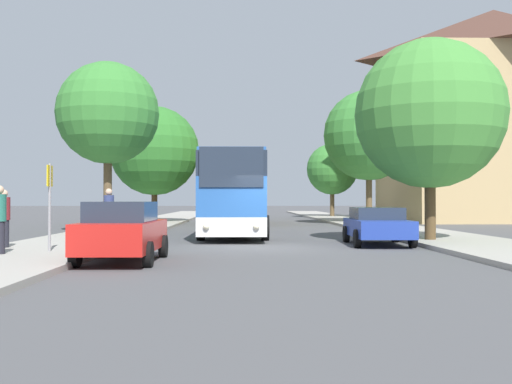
# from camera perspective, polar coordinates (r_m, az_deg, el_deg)

# --- Properties ---
(ground_plane) EXTENTS (300.00, 300.00, 0.00)m
(ground_plane) POSITION_cam_1_polar(r_m,az_deg,el_deg) (20.05, 1.62, -5.34)
(ground_plane) COLOR #4C4C4F
(ground_plane) RESTS_ON ground
(sidewalk_left) EXTENTS (4.00, 120.00, 0.15)m
(sidewalk_left) POSITION_cam_1_polar(r_m,az_deg,el_deg) (20.87, -18.02, -4.91)
(sidewalk_left) COLOR #A39E93
(sidewalk_left) RESTS_ON ground_plane
(sidewalk_right) EXTENTS (4.00, 120.00, 0.15)m
(sidewalk_right) POSITION_cam_1_polar(r_m,az_deg,el_deg) (21.58, 20.59, -4.77)
(sidewalk_right) COLOR #A39E93
(sidewalk_right) RESTS_ON ground_plane
(building_right_background) EXTENTS (15.46, 13.54, 16.40)m
(building_right_background) POSITION_cam_1_polar(r_m,az_deg,el_deg) (50.24, 21.73, 6.83)
(building_right_background) COLOR tan
(building_right_background) RESTS_ON ground_plane
(bus_front) EXTENTS (2.95, 11.63, 3.52)m
(bus_front) POSITION_cam_1_polar(r_m,az_deg,el_deg) (27.07, -2.01, -0.18)
(bus_front) COLOR silver
(bus_front) RESTS_ON ground_plane
(bus_middle) EXTENTS (2.99, 10.58, 3.56)m
(bus_middle) POSITION_cam_1_polar(r_m,az_deg,el_deg) (40.91, -1.79, -0.37)
(bus_middle) COLOR #2D2D2D
(bus_middle) RESTS_ON ground_plane
(parked_car_left_curb) EXTENTS (1.96, 4.06, 1.55)m
(parked_car_left_curb) POSITION_cam_1_polar(r_m,az_deg,el_deg) (15.75, -12.59, -3.63)
(parked_car_left_curb) COLOR red
(parked_car_left_curb) RESTS_ON ground_plane
(parked_car_right_near) EXTENTS (2.17, 4.29, 1.33)m
(parked_car_right_near) POSITION_cam_1_polar(r_m,az_deg,el_deg) (21.78, 11.46, -3.08)
(parked_car_right_near) COLOR #233D9E
(parked_car_right_near) RESTS_ON ground_plane
(bus_stop_sign) EXTENTS (0.08, 0.45, 2.48)m
(bus_stop_sign) POSITION_cam_1_polar(r_m,az_deg,el_deg) (17.87, -19.06, -0.42)
(bus_stop_sign) COLOR gray
(bus_stop_sign) RESTS_ON sidewalk_left
(pedestrian_waiting_near) EXTENTS (0.36, 0.36, 1.86)m
(pedestrian_waiting_near) POSITION_cam_1_polar(r_m,az_deg,el_deg) (21.89, -13.84, -2.06)
(pedestrian_waiting_near) COLOR #23232D
(pedestrian_waiting_near) RESTS_ON sidewalk_left
(pedestrian_waiting_far) EXTENTS (0.36, 0.36, 1.76)m
(pedestrian_waiting_far) POSITION_cam_1_polar(r_m,az_deg,el_deg) (19.82, -22.88, -2.32)
(pedestrian_waiting_far) COLOR #23232D
(pedestrian_waiting_far) RESTS_ON sidewalk_left
(tree_left_near) EXTENTS (6.02, 6.02, 7.80)m
(tree_left_near) POSITION_cam_1_polar(r_m,az_deg,el_deg) (41.18, -9.64, 3.88)
(tree_left_near) COLOR #47331E
(tree_left_near) RESTS_ON sidewalk_left
(tree_left_far) EXTENTS (4.92, 4.92, 8.11)m
(tree_left_far) POSITION_cam_1_polar(r_m,az_deg,el_deg) (29.95, -13.92, 7.27)
(tree_left_far) COLOR brown
(tree_left_far) RESTS_ON sidewalk_left
(tree_right_near) EXTENTS (5.49, 5.49, 7.37)m
(tree_right_near) POSITION_cam_1_polar(r_m,az_deg,el_deg) (23.08, 16.22, 7.14)
(tree_right_near) COLOR #513D23
(tree_right_near) RESTS_ON sidewalk_right
(tree_right_mid) EXTENTS (5.97, 5.97, 8.71)m
(tree_right_mid) POSITION_cam_1_polar(r_m,az_deg,el_deg) (40.28, 10.70, 5.32)
(tree_right_mid) COLOR brown
(tree_right_mid) RESTS_ON sidewalk_right
(tree_right_far) EXTENTS (4.67, 4.67, 6.62)m
(tree_right_far) POSITION_cam_1_polar(r_m,az_deg,el_deg) (55.23, 7.26, 2.16)
(tree_right_far) COLOR brown
(tree_right_far) RESTS_ON sidewalk_right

